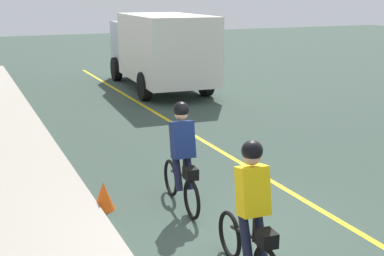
# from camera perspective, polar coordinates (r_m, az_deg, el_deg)

# --- Properties ---
(ground_plane) EXTENTS (80.00, 80.00, 0.00)m
(ground_plane) POSITION_cam_1_polar(r_m,az_deg,el_deg) (7.78, 6.31, -12.05)
(ground_plane) COLOR #394B41
(lane_line_centre) EXTENTS (36.00, 0.12, 0.01)m
(lane_line_centre) POSITION_cam_1_polar(r_m,az_deg,el_deg) (8.64, 15.62, -9.68)
(lane_line_centre) COLOR yellow
(lane_line_centre) RESTS_ON ground
(cyclist_lead) EXTENTS (1.71, 0.38, 1.83)m
(cyclist_lead) POSITION_cam_1_polar(r_m,az_deg,el_deg) (6.35, 6.66, -9.38)
(cyclist_lead) COLOR black
(cyclist_lead) RESTS_ON ground
(cyclist_follow) EXTENTS (1.71, 0.38, 1.83)m
(cyclist_follow) POSITION_cam_1_polar(r_m,az_deg,el_deg) (8.38, -1.11, -3.21)
(cyclist_follow) COLOR black
(cyclist_follow) RESTS_ON ground
(box_truck_background) EXTENTS (6.85, 2.88, 2.78)m
(box_truck_background) POSITION_cam_1_polar(r_m,az_deg,el_deg) (19.19, -3.65, 8.95)
(box_truck_background) COLOR white
(box_truck_background) RESTS_ON ground
(traffic_cone_near) EXTENTS (0.36, 0.36, 0.48)m
(traffic_cone_near) POSITION_cam_1_polar(r_m,az_deg,el_deg) (8.67, -9.85, -7.50)
(traffic_cone_near) COLOR #FD5A12
(traffic_cone_near) RESTS_ON ground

